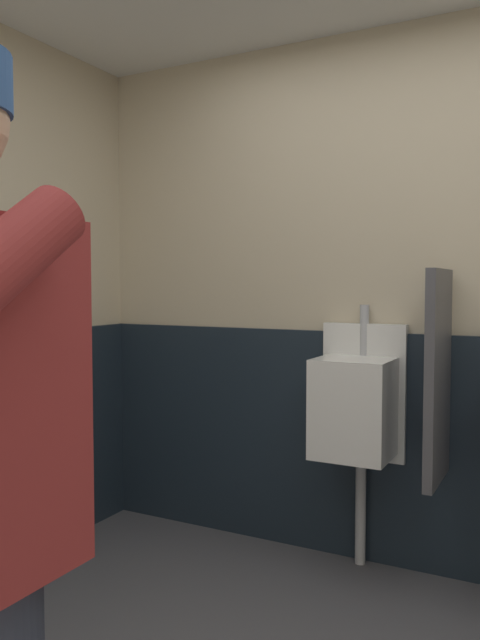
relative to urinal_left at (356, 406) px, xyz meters
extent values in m
cube|color=beige|center=(0.41, 0.22, 0.49)|extent=(4.38, 0.12, 2.53)
cube|color=#19232D|center=(0.41, 0.14, -0.22)|extent=(3.78, 0.03, 1.11)
cube|color=white|center=(0.00, 0.13, 0.05)|extent=(0.40, 0.05, 0.65)
cube|color=white|center=(0.00, -0.04, 0.00)|extent=(0.34, 0.30, 0.45)
cylinder|color=#B7BABF|center=(0.00, 0.12, 0.34)|extent=(0.04, 0.04, 0.24)
cylinder|color=#B7BABF|center=(0.00, 0.09, -0.50)|extent=(0.05, 0.05, 0.55)
cube|color=#4C4C51|center=(0.37, -0.07, 0.17)|extent=(0.04, 0.40, 0.90)
camera|label=1|loc=(0.84, -2.76, 0.55)|focal=34.96mm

